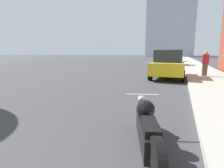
# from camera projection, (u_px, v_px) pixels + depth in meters

# --- Properties ---
(sidewalk) EXTENTS (2.72, 240.00, 0.15)m
(sidewalk) POSITION_uv_depth(u_px,v_px,m) (190.00, 61.00, 35.27)
(sidewalk) COLOR #9E998E
(sidewalk) RESTS_ON ground_plane
(motorcycle) EXTENTS (0.93, 2.26, 0.79)m
(motorcycle) POSITION_uv_depth(u_px,v_px,m) (147.00, 128.00, 2.77)
(motorcycle) COLOR black
(motorcycle) RESTS_ON ground_plane
(parked_car_yellow) EXTENTS (1.99, 3.88, 1.77)m
(parked_car_yellow) POSITION_uv_depth(u_px,v_px,m) (168.00, 65.00, 10.88)
(parked_car_yellow) COLOR gold
(parked_car_yellow) RESTS_ON ground_plane
(parked_car_silver) EXTENTS (2.09, 4.11, 1.87)m
(parked_car_silver) POSITION_uv_depth(u_px,v_px,m) (174.00, 59.00, 22.46)
(parked_car_silver) COLOR #BCBCC1
(parked_car_silver) RESTS_ON ground_plane
(parked_car_black) EXTENTS (2.10, 3.98, 1.63)m
(parked_car_black) POSITION_uv_depth(u_px,v_px,m) (175.00, 58.00, 32.34)
(parked_car_black) COLOR black
(parked_car_black) RESTS_ON ground_plane
(pedestrian) EXTENTS (0.36, 0.22, 1.59)m
(pedestrian) POSITION_uv_depth(u_px,v_px,m) (205.00, 63.00, 10.94)
(pedestrian) COLOR brown
(pedestrian) RESTS_ON sidewalk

